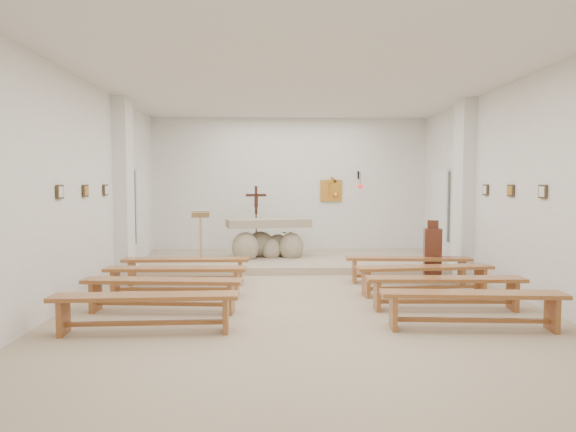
{
  "coord_description": "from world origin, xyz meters",
  "views": [
    {
      "loc": [
        -0.48,
        -8.15,
        1.84
      ],
      "look_at": [
        -0.17,
        1.6,
        1.22
      ],
      "focal_mm": 32.0,
      "sensor_mm": 36.0,
      "label": 1
    }
  ],
  "objects_px": {
    "bench_left_third": "(163,287)",
    "bench_left_fourth": "(145,304)",
    "bench_left_second": "(176,275)",
    "bench_right_fourth": "(472,302)",
    "altar": "(267,241)",
    "lectern": "(201,235)",
    "bench_right_second": "(424,273)",
    "bench_right_third": "(445,285)",
    "crucifix_stand": "(256,215)",
    "bench_right_front": "(408,264)",
    "donation_pedestal": "(432,255)",
    "bench_left_front": "(186,265)"
  },
  "relations": [
    {
      "from": "bench_right_second",
      "to": "bench_right_third",
      "type": "distance_m",
      "value": 1.01
    },
    {
      "from": "bench_right_second",
      "to": "crucifix_stand",
      "type": "bearing_deg",
      "value": 120.7
    },
    {
      "from": "altar",
      "to": "lectern",
      "type": "distance_m",
      "value": 1.51
    },
    {
      "from": "bench_right_second",
      "to": "bench_left_third",
      "type": "bearing_deg",
      "value": -171.28
    },
    {
      "from": "donation_pedestal",
      "to": "bench_right_second",
      "type": "bearing_deg",
      "value": -102.36
    },
    {
      "from": "donation_pedestal",
      "to": "bench_left_front",
      "type": "bearing_deg",
      "value": -167.34
    },
    {
      "from": "lectern",
      "to": "bench_right_second",
      "type": "relative_size",
      "value": 0.48
    },
    {
      "from": "crucifix_stand",
      "to": "bench_right_third",
      "type": "relative_size",
      "value": 0.71
    },
    {
      "from": "lectern",
      "to": "bench_right_front",
      "type": "distance_m",
      "value": 4.62
    },
    {
      "from": "lectern",
      "to": "bench_left_second",
      "type": "relative_size",
      "value": 0.48
    },
    {
      "from": "lectern",
      "to": "bench_left_fourth",
      "type": "height_order",
      "value": "lectern"
    },
    {
      "from": "bench_right_third",
      "to": "bench_left_fourth",
      "type": "relative_size",
      "value": 1.0
    },
    {
      "from": "bench_left_third",
      "to": "crucifix_stand",
      "type": "bearing_deg",
      "value": 81.59
    },
    {
      "from": "crucifix_stand",
      "to": "bench_left_front",
      "type": "xyz_separation_m",
      "value": [
        -1.19,
        -2.95,
        -0.73
      ]
    },
    {
      "from": "bench_right_third",
      "to": "bench_left_second",
      "type": "bearing_deg",
      "value": 168.26
    },
    {
      "from": "altar",
      "to": "bench_right_third",
      "type": "bearing_deg",
      "value": -70.66
    },
    {
      "from": "bench_left_third",
      "to": "bench_left_fourth",
      "type": "xyz_separation_m",
      "value": [
        0.0,
        -1.01,
        0.0
      ]
    },
    {
      "from": "altar",
      "to": "bench_left_third",
      "type": "height_order",
      "value": "altar"
    },
    {
      "from": "bench_right_third",
      "to": "bench_left_fourth",
      "type": "distance_m",
      "value": 4.19
    },
    {
      "from": "altar",
      "to": "crucifix_stand",
      "type": "bearing_deg",
      "value": 102.66
    },
    {
      "from": "altar",
      "to": "donation_pedestal",
      "type": "height_order",
      "value": "donation_pedestal"
    },
    {
      "from": "altar",
      "to": "bench_right_second",
      "type": "height_order",
      "value": "altar"
    },
    {
      "from": "altar",
      "to": "bench_left_front",
      "type": "bearing_deg",
      "value": -133.34
    },
    {
      "from": "bench_left_front",
      "to": "bench_left_second",
      "type": "xyz_separation_m",
      "value": [
        0.0,
        -1.01,
        0.0
      ]
    },
    {
      "from": "bench_left_fourth",
      "to": "bench_right_second",
      "type": "bearing_deg",
      "value": 24.6
    },
    {
      "from": "donation_pedestal",
      "to": "bench_right_third",
      "type": "height_order",
      "value": "donation_pedestal"
    },
    {
      "from": "donation_pedestal",
      "to": "altar",
      "type": "bearing_deg",
      "value": 155.49
    },
    {
      "from": "bench_left_fourth",
      "to": "bench_right_fourth",
      "type": "relative_size",
      "value": 1.0
    },
    {
      "from": "donation_pedestal",
      "to": "bench_right_front",
      "type": "bearing_deg",
      "value": -154.7
    },
    {
      "from": "crucifix_stand",
      "to": "bench_right_fourth",
      "type": "height_order",
      "value": "crucifix_stand"
    },
    {
      "from": "donation_pedestal",
      "to": "bench_right_third",
      "type": "bearing_deg",
      "value": -91.84
    },
    {
      "from": "bench_left_front",
      "to": "bench_left_third",
      "type": "distance_m",
      "value": 2.03
    },
    {
      "from": "crucifix_stand",
      "to": "donation_pedestal",
      "type": "distance_m",
      "value": 4.44
    },
    {
      "from": "crucifix_stand",
      "to": "bench_left_third",
      "type": "relative_size",
      "value": 0.71
    },
    {
      "from": "altar",
      "to": "crucifix_stand",
      "type": "xyz_separation_m",
      "value": [
        -0.27,
        0.61,
        0.57
      ]
    },
    {
      "from": "bench_left_front",
      "to": "bench_right_fourth",
      "type": "xyz_separation_m",
      "value": [
        4.07,
        -3.04,
        0.0
      ]
    },
    {
      "from": "bench_left_second",
      "to": "bench_right_fourth",
      "type": "relative_size",
      "value": 0.99
    },
    {
      "from": "crucifix_stand",
      "to": "bench_right_second",
      "type": "relative_size",
      "value": 0.71
    },
    {
      "from": "crucifix_stand",
      "to": "bench_left_front",
      "type": "relative_size",
      "value": 0.71
    },
    {
      "from": "lectern",
      "to": "bench_left_front",
      "type": "distance_m",
      "value": 2.15
    },
    {
      "from": "bench_right_second",
      "to": "bench_right_third",
      "type": "bearing_deg",
      "value": -95.28
    },
    {
      "from": "altar",
      "to": "bench_left_second",
      "type": "xyz_separation_m",
      "value": [
        -1.46,
        -3.36,
        -0.16
      ]
    },
    {
      "from": "bench_right_front",
      "to": "bench_right_second",
      "type": "bearing_deg",
      "value": -85.66
    },
    {
      "from": "bench_left_third",
      "to": "bench_right_third",
      "type": "xyz_separation_m",
      "value": [
        4.07,
        0.0,
        0.0
      ]
    },
    {
      "from": "donation_pedestal",
      "to": "bench_right_third",
      "type": "distance_m",
      "value": 2.21
    },
    {
      "from": "bench_left_front",
      "to": "bench_left_third",
      "type": "height_order",
      "value": "same"
    },
    {
      "from": "bench_right_second",
      "to": "bench_left_third",
      "type": "xyz_separation_m",
      "value": [
        -4.07,
        -1.01,
        0.0
      ]
    },
    {
      "from": "donation_pedestal",
      "to": "bench_right_front",
      "type": "distance_m",
      "value": 0.53
    },
    {
      "from": "bench_right_third",
      "to": "bench_left_fourth",
      "type": "xyz_separation_m",
      "value": [
        -4.07,
        -1.01,
        0.0
      ]
    },
    {
      "from": "bench_right_fourth",
      "to": "lectern",
      "type": "bearing_deg",
      "value": 132.74
    }
  ]
}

